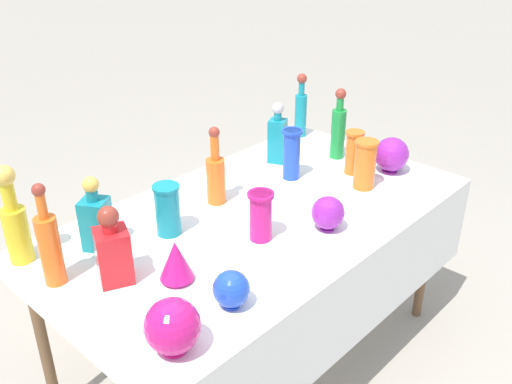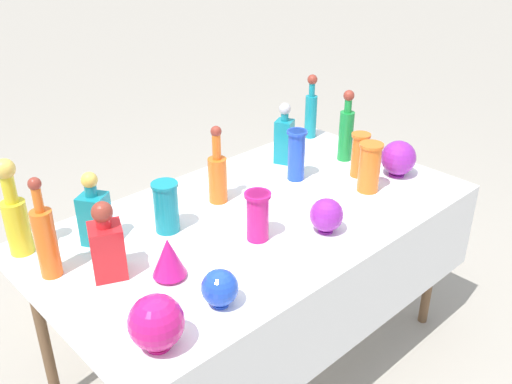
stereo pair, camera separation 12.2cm
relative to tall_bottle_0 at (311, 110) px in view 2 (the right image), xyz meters
name	(u,v)px [view 2 (the right image)]	position (x,y,z in m)	size (l,w,h in m)	color
ground_plane	(256,357)	(-0.77, -0.40, -0.91)	(40.00, 40.00, 0.00)	#A0998C
display_table	(264,233)	(-0.77, -0.45, -0.21)	(1.76, 0.97, 0.76)	white
tall_bottle_0	(311,110)	(0.00, 0.00, 0.00)	(0.06, 0.06, 0.33)	teal
tall_bottle_1	(346,130)	(-0.09, -0.30, 0.00)	(0.07, 0.07, 0.34)	#198C38
tall_bottle_2	(218,174)	(-0.80, -0.21, -0.02)	(0.08, 0.08, 0.33)	orange
tall_bottle_3	(15,213)	(-1.55, -0.03, 0.01)	(0.08, 0.08, 0.36)	yellow
tall_bottle_4	(45,238)	(-1.54, -0.23, 0.00)	(0.07, 0.07, 0.36)	orange
square_decanter_0	(94,214)	(-1.32, -0.15, -0.03)	(0.13, 0.13, 0.28)	teal
square_decanter_1	(284,137)	(-0.33, -0.13, -0.02)	(0.10, 0.10, 0.29)	teal
square_decanter_2	(107,245)	(-1.40, -0.36, -0.03)	(0.14, 0.14, 0.27)	red
slender_vase_0	(296,154)	(-0.42, -0.29, -0.02)	(0.09, 0.09, 0.23)	blue
slender_vase_1	(360,154)	(-0.19, -0.46, -0.04)	(0.09, 0.09, 0.20)	orange
slender_vase_2	(370,166)	(-0.28, -0.58, -0.03)	(0.10, 0.10, 0.22)	orange
slender_vase_3	(258,215)	(-0.89, -0.54, -0.04)	(0.10, 0.10, 0.19)	#C61972
slender_vase_4	(166,206)	(-1.09, -0.26, -0.04)	(0.10, 0.10, 0.20)	teal
fluted_vase_0	(168,257)	(-1.26, -0.51, -0.07)	(0.11, 0.11, 0.15)	#C61972
round_bowl_0	(220,288)	(-1.23, -0.74, -0.08)	(0.12, 0.12, 0.12)	blue
round_bowl_1	(326,215)	(-0.66, -0.68, -0.07)	(0.13, 0.13, 0.13)	purple
round_bowl_2	(398,158)	(-0.06, -0.58, -0.06)	(0.16, 0.16, 0.16)	purple
round_bowl_3	(156,322)	(-1.48, -0.76, -0.06)	(0.16, 0.16, 0.17)	#C61972
price_tag_left	(422,198)	(-0.21, -0.80, -0.12)	(0.05, 0.01, 0.05)	white
price_tag_center	(386,225)	(-0.48, -0.82, -0.13)	(0.05, 0.01, 0.03)	white
price_tag_right	(357,241)	(-0.66, -0.82, -0.12)	(0.05, 0.01, 0.05)	white
cardboard_box_behind_left	(127,252)	(-0.86, 0.52, -0.73)	(0.50, 0.36, 0.43)	tan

